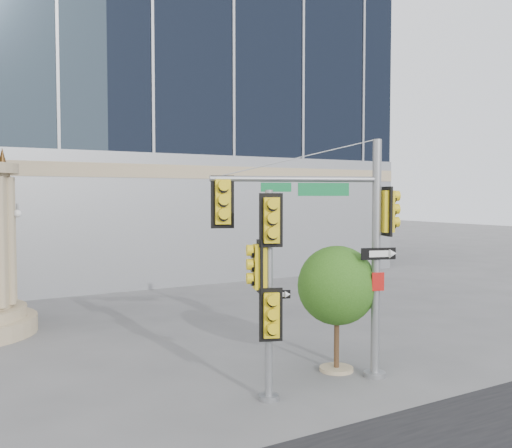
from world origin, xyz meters
TOP-DOWN VIEW (x-y plane):
  - ground at (0.00, 0.00)m, footprint 120.00×120.00m
  - main_signal_pole at (1.06, 0.14)m, footprint 4.06×1.69m
  - secondary_signal_pole at (-0.98, -0.28)m, footprint 0.73×0.70m
  - street_tree at (1.54, 0.63)m, footprint 1.91×1.87m

SIDE VIEW (x-z plane):
  - ground at x=0.00m, z-range 0.00..0.00m
  - street_tree at x=1.54m, z-range 0.47..3.45m
  - secondary_signal_pole at x=-0.98m, z-range 0.37..4.65m
  - main_signal_pole at x=1.06m, z-range 0.65..6.07m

